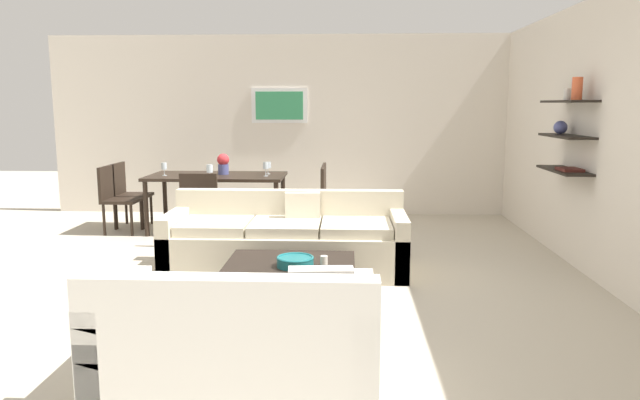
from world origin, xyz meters
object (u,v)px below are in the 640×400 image
at_px(dining_table, 217,180).
at_px(dining_chair_right_near, 314,196).
at_px(dining_chair_left_far, 127,190).
at_px(dining_chair_right_far, 316,192).
at_px(loveseat_white, 240,339).
at_px(centerpiece_vase, 223,163).
at_px(wine_glass_right_far, 268,165).
at_px(wine_glass_right_near, 266,166).
at_px(candle_jar, 324,261).
at_px(coffee_table, 289,289).
at_px(decorative_bowl, 295,261).
at_px(dining_chair_foot, 201,204).
at_px(wine_glass_foot, 210,169).
at_px(wine_glass_left_near, 164,167).
at_px(sofa_beige, 287,242).
at_px(dining_chair_left_near, 115,195).

xyz_separation_m(dining_table, dining_chair_right_near, (1.30, -0.20, -0.17)).
bearing_deg(dining_chair_left_far, dining_chair_right_near, -8.89).
height_order(dining_chair_right_far, dining_chair_left_far, same).
distance_m(loveseat_white, centerpiece_vase, 4.58).
relative_size(wine_glass_right_far, wine_glass_right_near, 0.88).
bearing_deg(dining_chair_left_far, candle_jar, -48.90).
xyz_separation_m(coffee_table, centerpiece_vase, (-1.18, 3.12, 0.71)).
height_order(loveseat_white, wine_glass_right_far, wine_glass_right_far).
relative_size(candle_jar, wine_glass_right_near, 0.47).
relative_size(dining_chair_right_far, dining_chair_left_far, 1.00).
xyz_separation_m(decorative_bowl, dining_chair_foot, (-1.31, 2.22, 0.08)).
bearing_deg(decorative_bowl, candle_jar, 4.95).
xyz_separation_m(dining_chair_left_far, wine_glass_foot, (1.30, -0.60, 0.37)).
height_order(dining_chair_right_near, dining_chair_foot, same).
distance_m(dining_table, wine_glass_foot, 0.44).
relative_size(dining_chair_left_far, wine_glass_right_near, 4.79).
height_order(coffee_table, dining_chair_right_near, dining_chair_right_near).
bearing_deg(decorative_bowl, coffee_table, 168.19).
height_order(dining_chair_right_far, wine_glass_foot, wine_glass_foot).
bearing_deg(candle_jar, wine_glass_left_near, 126.90).
bearing_deg(dining_chair_right_far, decorative_bowl, -89.80).
bearing_deg(centerpiece_vase, dining_chair_right_near, -12.04).
distance_m(wine_glass_right_near, wine_glass_foot, 0.72).
xyz_separation_m(sofa_beige, dining_chair_right_near, (0.18, 1.67, 0.21)).
distance_m(wine_glass_right_far, centerpiece_vase, 0.59).
height_order(wine_glass_right_far, wine_glass_left_near, wine_glass_left_near).
xyz_separation_m(wine_glass_right_far, wine_glass_left_near, (-1.34, -0.22, 0.00)).
relative_size(loveseat_white, dining_chair_left_near, 1.84).
bearing_deg(dining_chair_foot, wine_glass_left_near, 131.79).
xyz_separation_m(dining_table, dining_chair_foot, (0.00, -0.86, -0.17)).
bearing_deg(wine_glass_right_near, dining_chair_right_far, 26.49).
distance_m(dining_table, centerpiece_vase, 0.24).
relative_size(sofa_beige, decorative_bowl, 7.93).
relative_size(dining_chair_foot, wine_glass_right_near, 4.79).
xyz_separation_m(decorative_bowl, candle_jar, (0.23, 0.02, -0.00)).
distance_m(dining_chair_left_near, wine_glass_foot, 1.36).
bearing_deg(dining_chair_left_far, wine_glass_foot, -24.61).
distance_m(dining_chair_right_far, dining_chair_left_near, 2.63).
distance_m(wine_glass_right_near, wine_glass_left_near, 1.34).
bearing_deg(dining_chair_foot, dining_chair_right_near, 26.75).
bearing_deg(dining_table, wine_glass_right_near, -9.52).
relative_size(dining_chair_right_near, wine_glass_right_near, 4.79).
xyz_separation_m(dining_chair_left_near, wine_glass_right_near, (1.97, 0.09, 0.38)).
bearing_deg(decorative_bowl, wine_glass_right_far, 101.43).
bearing_deg(candle_jar, wine_glass_right_far, 105.45).
bearing_deg(centerpiece_vase, loveseat_white, -77.03).
relative_size(coffee_table, centerpiece_vase, 3.85).
xyz_separation_m(dining_chair_foot, wine_glass_foot, (-0.00, 0.47, 0.37)).
height_order(sofa_beige, dining_chair_right_near, dining_chair_right_near).
bearing_deg(centerpiece_vase, dining_chair_left_far, 173.95).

